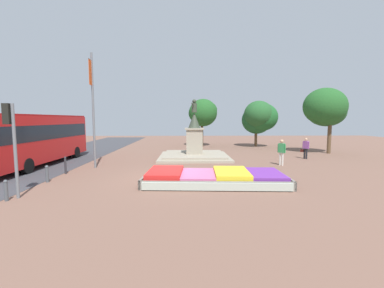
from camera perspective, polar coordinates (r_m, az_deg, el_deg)
ground_plane at (r=13.68m, az=-5.48°, el=-7.68°), size 71.02×71.02×0.00m
flower_planter at (r=12.72m, az=4.93°, el=-7.43°), size 7.04×3.42×0.62m
statue_monument at (r=20.79m, az=0.50°, el=-1.02°), size 5.56×5.56×4.71m
traffic_light_near_crossing at (r=12.15m, az=-35.24°, el=2.10°), size 0.41×0.30×3.72m
banner_pole at (r=17.49m, az=-21.14°, el=7.56°), size 0.14×0.69×7.23m
city_bus at (r=20.32m, az=-31.44°, el=1.44°), size 2.79×10.28×3.41m
pedestrian_with_handbag at (r=22.09m, az=23.92°, el=-0.65°), size 0.47×0.66×1.65m
pedestrian_near_planter at (r=18.34m, az=19.28°, el=-1.36°), size 0.42×0.44×1.76m
kerb_bollard_south at (r=12.20m, az=-36.00°, el=-8.24°), size 0.15×0.15×0.83m
kerb_bollard_mid_a at (r=14.66m, az=-29.52°, el=-5.69°), size 0.16×0.16×0.85m
kerb_bollard_mid_b at (r=16.40m, az=-26.32°, el=-4.16°), size 0.13×0.13×1.00m
park_tree_far_left at (r=26.59m, az=27.55°, el=6.96°), size 3.98×3.68×5.95m
park_tree_behind_statue at (r=29.73m, az=2.53°, el=7.00°), size 3.28×3.75×5.43m
park_tree_far_right at (r=29.95m, az=14.71°, el=5.79°), size 3.84×3.99×5.17m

